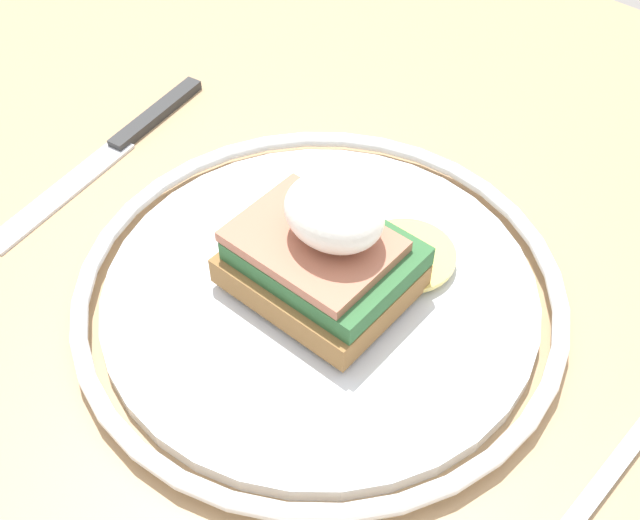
# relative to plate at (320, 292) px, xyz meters

# --- Properties ---
(dining_table) EXTENTS (1.08, 0.82, 0.75)m
(dining_table) POSITION_rel_plate_xyz_m (-0.03, -0.02, -0.12)
(dining_table) COLOR tan
(dining_table) RESTS_ON ground_plane
(plate) EXTENTS (0.28, 0.28, 0.02)m
(plate) POSITION_rel_plate_xyz_m (0.00, 0.00, 0.00)
(plate) COLOR silver
(plate) RESTS_ON dining_table
(sandwich) EXTENTS (0.10, 0.12, 0.07)m
(sandwich) POSITION_rel_plate_xyz_m (-0.00, -0.00, 0.03)
(sandwich) COLOR olive
(sandwich) RESTS_ON plate
(fork) EXTENTS (0.02, 0.15, 0.00)m
(fork) POSITION_rel_plate_xyz_m (-0.18, 0.01, -0.01)
(fork) COLOR silver
(fork) RESTS_ON dining_table
(knife) EXTENTS (0.04, 0.20, 0.01)m
(knife) POSITION_rel_plate_xyz_m (0.20, -0.02, -0.01)
(knife) COLOR #2D2D2D
(knife) RESTS_ON dining_table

